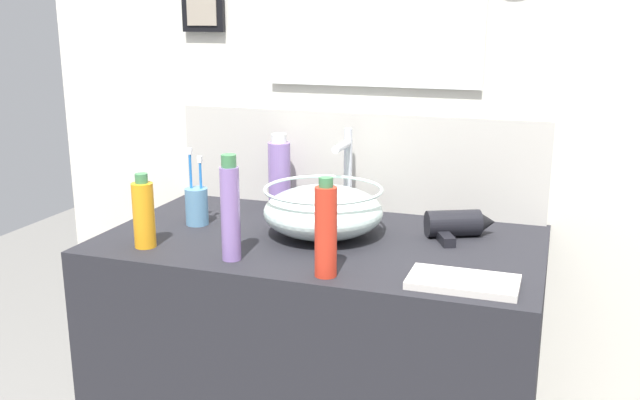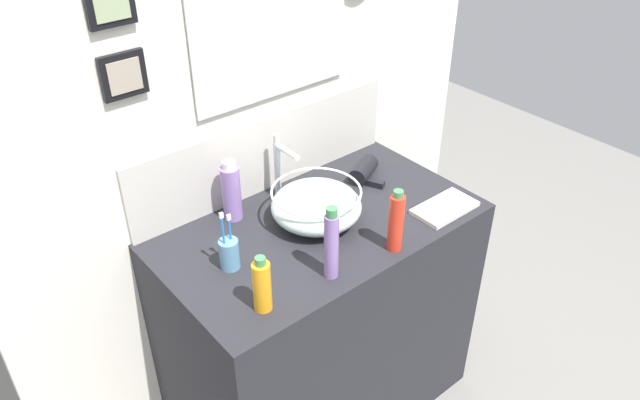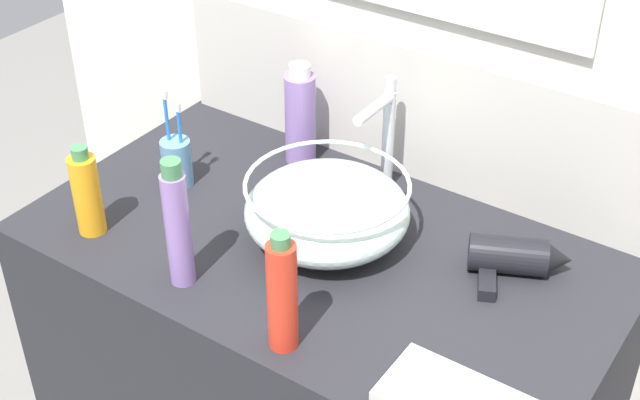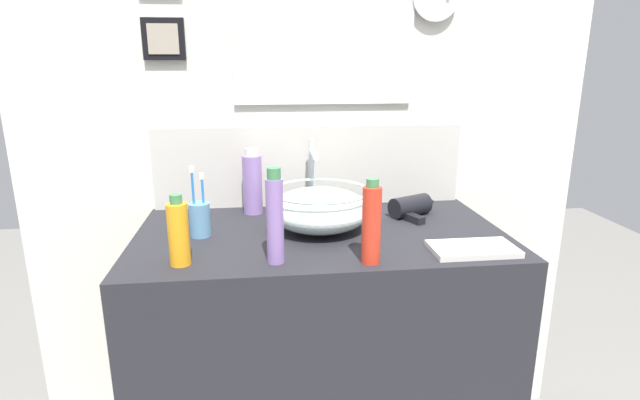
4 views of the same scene
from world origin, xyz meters
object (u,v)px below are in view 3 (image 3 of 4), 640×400
at_px(spray_bottle, 282,295).
at_px(glass_bowl_sink, 325,209).
at_px(soap_dispenser, 300,116).
at_px(lotion_bottle, 178,226).
at_px(faucet, 383,128).
at_px(hair_drier, 515,257).
at_px(shampoo_bottle, 87,193).
at_px(toothbrush_cup, 177,161).

bearing_deg(spray_bottle, glass_bowl_sink, 110.78).
distance_m(spray_bottle, soap_dispenser, 0.56).
distance_m(spray_bottle, lotion_bottle, 0.24).
relative_size(faucet, lotion_bottle, 1.00).
xyz_separation_m(glass_bowl_sink, spray_bottle, (0.10, -0.27, 0.04)).
xyz_separation_m(glass_bowl_sink, hair_drier, (0.33, 0.11, -0.03)).
bearing_deg(hair_drier, soap_dispenser, 169.81).
height_order(shampoo_bottle, lotion_bottle, lotion_bottle).
bearing_deg(lotion_bottle, faucet, 72.74).
distance_m(faucet, toothbrush_cup, 0.42).
distance_m(faucet, shampoo_bottle, 0.57).
distance_m(hair_drier, soap_dispenser, 0.54).
bearing_deg(lotion_bottle, hair_drier, 36.48).
bearing_deg(glass_bowl_sink, shampoo_bottle, -149.02).
relative_size(faucet, shampoo_bottle, 1.34).
relative_size(shampoo_bottle, soap_dispenser, 0.83).
bearing_deg(faucet, glass_bowl_sink, -90.00).
bearing_deg(soap_dispenser, faucet, -0.61).
height_order(hair_drier, toothbrush_cup, toothbrush_cup).
bearing_deg(hair_drier, shampoo_bottle, -154.91).
height_order(toothbrush_cup, shampoo_bottle, toothbrush_cup).
relative_size(faucet, toothbrush_cup, 1.17).
height_order(faucet, shampoo_bottle, faucet).
distance_m(hair_drier, lotion_bottle, 0.59).
xyz_separation_m(glass_bowl_sink, shampoo_bottle, (-0.38, -0.23, 0.02)).
height_order(glass_bowl_sink, lotion_bottle, lotion_bottle).
distance_m(lotion_bottle, soap_dispenser, 0.45).
bearing_deg(toothbrush_cup, shampoo_bottle, -97.26).
bearing_deg(toothbrush_cup, faucet, 31.39).
distance_m(faucet, soap_dispenser, 0.20).
bearing_deg(spray_bottle, faucet, 102.34).
bearing_deg(hair_drier, spray_bottle, -121.35).
distance_m(spray_bottle, shampoo_bottle, 0.48).
bearing_deg(soap_dispenser, shampoo_bottle, -112.81).
bearing_deg(shampoo_bottle, lotion_bottle, -3.59).
bearing_deg(faucet, toothbrush_cup, -148.61).
xyz_separation_m(glass_bowl_sink, toothbrush_cup, (-0.35, -0.01, -0.01)).
relative_size(hair_drier, spray_bottle, 0.86).
height_order(faucet, hair_drier, faucet).
relative_size(hair_drier, soap_dispenser, 0.85).
distance_m(glass_bowl_sink, faucet, 0.21).
distance_m(hair_drier, shampoo_bottle, 0.79).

